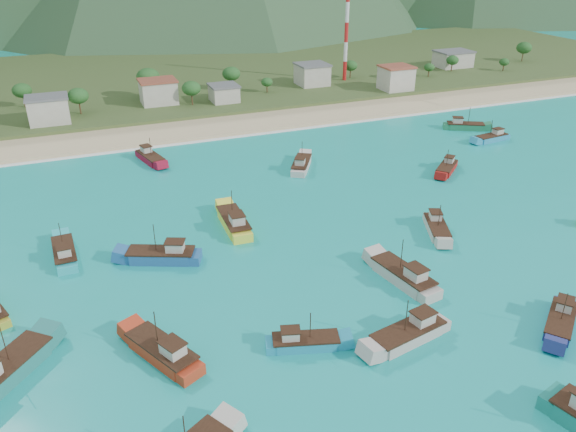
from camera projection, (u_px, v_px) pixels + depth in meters
name	position (u px, v px, depth m)	size (l,w,h in m)	color
ground	(291.00, 298.00, 76.90)	(600.00, 600.00, 0.00)	#0D937E
beach	(174.00, 132.00, 142.49)	(400.00, 18.00, 1.20)	beige
land	(138.00, 81.00, 193.13)	(400.00, 110.00, 2.40)	#385123
surf_line	(182.00, 143.00, 134.60)	(400.00, 2.50, 0.08)	white
village	(163.00, 91.00, 160.24)	(218.23, 31.44, 7.49)	beige
vegetation	(99.00, 95.00, 155.02)	(276.57, 25.49, 9.03)	#235623
radio_tower	(347.00, 22.00, 178.78)	(1.20, 1.20, 36.70)	red
boat_0	(409.00, 334.00, 68.59)	(11.50, 5.36, 6.55)	#B8AEA6
boat_2	(492.00, 138.00, 135.93)	(9.75, 3.86, 5.61)	teal
boat_5	(437.00, 228.00, 93.87)	(6.52, 10.06, 5.74)	#B9B3A8
boat_6	(4.00, 373.00, 62.31)	(11.12, 11.92, 7.45)	#207570
boat_7	(304.00, 343.00, 67.48)	(9.44, 5.18, 5.35)	teal
boat_12	(163.00, 256.00, 85.35)	(11.71, 7.58, 6.69)	#215996
boat_14	(65.00, 254.00, 86.15)	(3.49, 10.44, 6.10)	#21ADB8
boat_16	(163.00, 353.00, 65.57)	(7.98, 11.53, 6.64)	#B33218
boat_18	(447.00, 169.00, 118.21)	(8.80, 8.11, 5.47)	#9F1512
boat_21	(234.00, 223.00, 95.15)	(3.90, 11.84, 6.92)	yellow
boat_22	(150.00, 158.00, 123.42)	(5.37, 10.64, 6.03)	maroon
boat_23	(464.00, 127.00, 144.04)	(10.49, 7.62, 6.08)	#1C744C
boat_25	(301.00, 165.00, 119.59)	(8.12, 10.53, 6.18)	beige
boat_26	(560.00, 322.00, 71.05)	(9.64, 8.37, 5.86)	navy
boat_28	(404.00, 277.00, 80.08)	(5.41, 12.17, 6.94)	#B9B1A7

